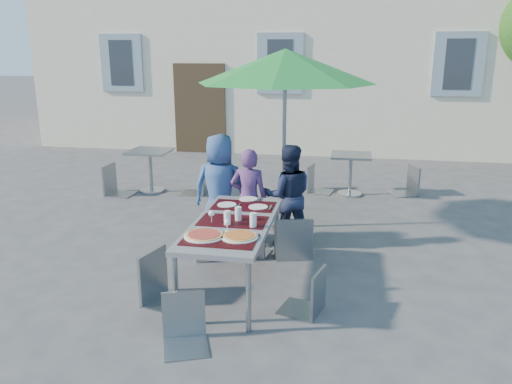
% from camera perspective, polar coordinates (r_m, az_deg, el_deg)
% --- Properties ---
extents(ground, '(90.00, 90.00, 0.00)m').
position_cam_1_polar(ground, '(5.45, -8.58, -11.29)').
color(ground, '#403F42').
rests_on(ground, ground).
extents(dining_table, '(0.80, 1.85, 0.76)m').
position_cam_1_polar(dining_table, '(5.26, -2.66, -3.91)').
color(dining_table, '#4D4E53').
rests_on(dining_table, ground).
extents(pizza_near_left, '(0.39, 0.39, 0.03)m').
position_cam_1_polar(pizza_near_left, '(4.81, -5.94, -4.92)').
color(pizza_near_left, white).
rests_on(pizza_near_left, dining_table).
extents(pizza_near_right, '(0.36, 0.36, 0.03)m').
position_cam_1_polar(pizza_near_right, '(4.77, -1.89, -5.04)').
color(pizza_near_right, white).
rests_on(pizza_near_right, dining_table).
extents(glassware, '(0.52, 0.42, 0.15)m').
position_cam_1_polar(glassware, '(5.10, -2.37, -2.93)').
color(glassware, silver).
rests_on(glassware, dining_table).
extents(place_settings, '(0.63, 0.51, 0.01)m').
position_cam_1_polar(place_settings, '(5.81, -1.29, -1.31)').
color(place_settings, white).
rests_on(place_settings, dining_table).
extents(child_0, '(0.71, 0.47, 1.45)m').
position_cam_1_polar(child_0, '(6.57, -4.14, 0.38)').
color(child_0, '#314F86').
rests_on(child_0, ground).
extents(child_1, '(0.48, 0.33, 1.30)m').
position_cam_1_polar(child_1, '(6.37, -0.83, -0.78)').
color(child_1, '#593369').
rests_on(child_1, ground).
extents(child_2, '(0.72, 0.51, 1.34)m').
position_cam_1_polar(child_2, '(6.45, 3.67, -0.44)').
color(child_2, '#1C233D').
rests_on(child_2, ground).
extents(chair_0, '(0.62, 0.62, 1.06)m').
position_cam_1_polar(chair_0, '(6.04, -4.94, -1.98)').
color(chair_0, '#91959C').
rests_on(chair_0, ground).
extents(chair_1, '(0.43, 0.43, 0.84)m').
position_cam_1_polar(chair_1, '(6.14, -0.35, -3.03)').
color(chair_1, gray).
rests_on(chair_1, ground).
extents(chair_2, '(0.56, 0.56, 1.01)m').
position_cam_1_polar(chair_2, '(6.06, 4.34, -2.25)').
color(chair_2, gray).
rests_on(chair_2, ground).
extents(chair_3, '(0.55, 0.55, 1.00)m').
position_cam_1_polar(chair_3, '(5.08, -10.93, -6.18)').
color(chair_3, gray).
rests_on(chair_3, ground).
extents(chair_4, '(0.47, 0.47, 0.87)m').
position_cam_1_polar(chair_4, '(4.83, 6.21, -8.28)').
color(chair_4, gray).
rests_on(chair_4, ground).
extents(chair_5, '(0.49, 0.49, 0.85)m').
position_cam_1_polar(chair_5, '(4.37, -8.33, -11.15)').
color(chair_5, gray).
rests_on(chair_5, ground).
extents(patio_umbrella, '(2.43, 2.43, 2.51)m').
position_cam_1_polar(patio_umbrella, '(6.88, 3.36, 13.97)').
color(patio_umbrella, '#B7B9BF').
rests_on(patio_umbrella, ground).
extents(cafe_table_0, '(0.72, 0.72, 0.77)m').
position_cam_1_polar(cafe_table_0, '(9.18, -11.98, 3.26)').
color(cafe_table_0, '#B7B9BF').
rests_on(cafe_table_0, ground).
extents(bg_chair_l_0, '(0.48, 0.48, 1.03)m').
position_cam_1_polar(bg_chair_l_0, '(9.17, -15.98, 3.43)').
color(bg_chair_l_0, gray).
rests_on(bg_chair_l_0, ground).
extents(bg_chair_r_0, '(0.48, 0.48, 0.97)m').
position_cam_1_polar(bg_chair_r_0, '(8.92, -6.65, 3.33)').
color(bg_chair_r_0, gray).
rests_on(bg_chair_r_0, ground).
extents(cafe_table_1, '(0.69, 0.69, 0.74)m').
position_cam_1_polar(cafe_table_1, '(8.94, 10.76, 2.77)').
color(cafe_table_1, '#B7B9BF').
rests_on(cafe_table_1, ground).
extents(bg_chair_l_1, '(0.49, 0.48, 0.93)m').
position_cam_1_polar(bg_chair_l_1, '(9.07, 6.94, 3.40)').
color(bg_chair_l_1, gray).
rests_on(bg_chair_l_1, ground).
extents(bg_chair_r_1, '(0.56, 0.56, 0.97)m').
position_cam_1_polar(bg_chair_r_1, '(9.24, 17.14, 3.20)').
color(bg_chair_r_1, gray).
rests_on(bg_chair_r_1, ground).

